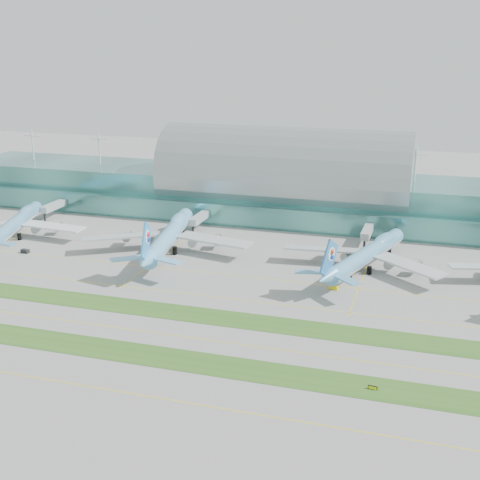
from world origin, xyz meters
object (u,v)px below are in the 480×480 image
(airliner_b, at_px, (169,235))
(airliner_c, at_px, (367,254))
(taxiway_sign_east, at_px, (373,388))
(terminal, at_px, (285,187))
(airliner_a, at_px, (15,223))

(airliner_b, xyz_separation_m, airliner_c, (79.68, 0.42, -0.56))
(airliner_b, xyz_separation_m, taxiway_sign_east, (92.09, -89.27, -6.29))
(airliner_c, bearing_deg, terminal, 141.75)
(airliner_c, height_order, taxiway_sign_east, airliner_c)
(terminal, relative_size, taxiway_sign_east, 143.64)
(terminal, xyz_separation_m, airliner_b, (-31.85, -68.09, -7.44))
(terminal, xyz_separation_m, airliner_a, (-103.45, -70.11, -8.03))
(airliner_c, bearing_deg, airliner_a, -162.57)
(terminal, relative_size, airliner_a, 4.76)
(airliner_a, relative_size, airliner_c, 1.00)
(airliner_a, xyz_separation_m, taxiway_sign_east, (163.69, -87.25, -5.70))
(terminal, distance_m, airliner_b, 75.53)
(taxiway_sign_east, bearing_deg, airliner_c, 104.54)
(airliner_b, height_order, airliner_c, airliner_b)
(terminal, distance_m, airliner_a, 125.23)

